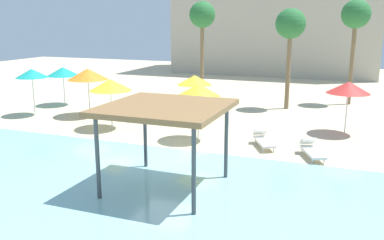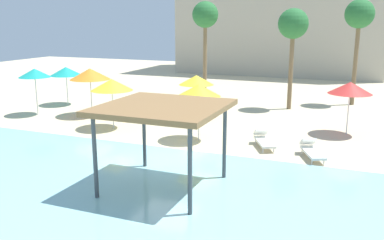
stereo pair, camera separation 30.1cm
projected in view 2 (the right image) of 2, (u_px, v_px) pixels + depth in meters
name	position (u px, v px, depth m)	size (l,w,h in m)	color
ground_plane	(165.00, 160.00, 17.46)	(80.00, 80.00, 0.00)	beige
lagoon_water	(90.00, 211.00, 12.72)	(44.00, 13.50, 0.04)	#8CC6CC
shade_pavilion	(163.00, 111.00, 13.94)	(3.96, 3.96, 2.92)	#42474C
beach_umbrella_yellow_0	(199.00, 90.00, 19.87)	(2.09, 2.09, 2.71)	silver
beach_umbrella_yellow_1	(196.00, 80.00, 24.46)	(2.03, 2.03, 2.55)	silver
beach_umbrella_yellow_2	(112.00, 85.00, 22.16)	(2.22, 2.22, 2.65)	silver
beach_umbrella_orange_3	(90.00, 74.00, 25.12)	(2.40, 2.40, 2.86)	silver
beach_umbrella_red_4	(350.00, 88.00, 20.89)	(2.14, 2.14, 2.67)	silver
beach_umbrella_teal_5	(66.00, 71.00, 28.54)	(2.15, 2.15, 2.58)	silver
beach_umbrella_teal_6	(35.00, 73.00, 25.36)	(1.91, 1.91, 2.82)	silver
lounge_chair_0	(264.00, 140.00, 19.24)	(1.39, 1.96, 0.74)	white
lounge_chair_1	(136.00, 110.00, 25.53)	(1.04, 1.99, 0.74)	white
lounge_chair_2	(312.00, 150.00, 17.69)	(1.30, 1.98, 0.74)	white
palm_tree_0	(359.00, 17.00, 27.66)	(1.90, 1.90, 7.01)	brown
palm_tree_1	(293.00, 26.00, 26.41)	(1.90, 1.90, 6.39)	brown
palm_tree_2	(205.00, 17.00, 30.60)	(1.90, 1.90, 7.01)	brown
hotel_block_0	(283.00, 7.00, 46.11)	(21.17, 10.56, 14.25)	#B2A893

